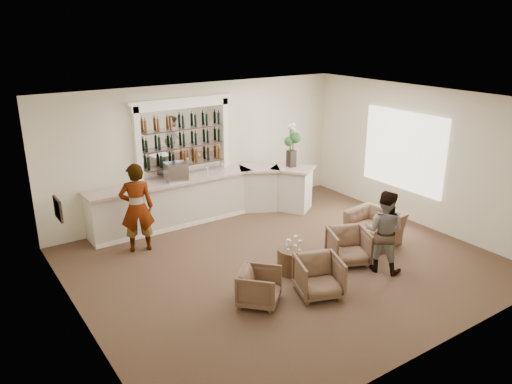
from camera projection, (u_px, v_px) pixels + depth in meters
The scene contains 19 objects.
ground at pixel (284, 263), 10.20m from camera, with size 8.00×8.00×0.00m, color brown.
room_shell at pixel (272, 144), 10.08m from camera, with size 8.04×7.02×3.32m.
bar_counter at pixel (206, 198), 12.27m from camera, with size 5.72×1.80×1.14m.
back_bar_alcove at pixel (183, 138), 11.95m from camera, with size 2.64×0.25×3.00m.
cocktail_table at pixel (294, 260), 9.78m from camera, with size 0.65×0.65×0.50m, color #4F3622.
sommelier at pixel (137, 208), 10.48m from camera, with size 0.71×0.46×1.94m, color gray.
guest at pixel (384, 231), 9.67m from camera, with size 0.80×0.63×1.65m, color gray.
armchair_left at pixel (259, 287), 8.64m from camera, with size 0.68×0.70×0.64m, color brown.
armchair_center at pixel (319, 277), 8.92m from camera, with size 0.77×0.79×0.72m, color brown.
armchair_right at pixel (348, 246), 10.12m from camera, with size 0.76×0.78×0.71m, color brown.
armchair_far at pixel (375, 227), 11.08m from camera, with size 1.09×0.95×0.71m, color brown.
espresso_machine at pixel (176, 172), 11.65m from camera, with size 0.49×0.41×0.43m, color #B2B2B7.
flower_vase at pixel (292, 142), 12.64m from camera, with size 0.30×0.30×1.13m.
wine_glass_bar_left at pixel (222, 168), 12.38m from camera, with size 0.07×0.07×0.21m, color white, non-canonical shape.
wine_glass_bar_right at pixel (207, 172), 12.04m from camera, with size 0.07×0.07×0.21m, color white, non-canonical shape.
wine_glass_tbl_a at pixel (288, 244), 9.62m from camera, with size 0.07×0.07×0.21m, color white, non-canonical shape.
wine_glass_tbl_b at pixel (296, 241), 9.78m from camera, with size 0.07×0.07×0.21m, color white, non-canonical shape.
wine_glass_tbl_c at pixel (300, 245), 9.58m from camera, with size 0.07×0.07×0.21m, color white, non-canonical shape.
napkin_holder at pixel (289, 243), 9.77m from camera, with size 0.08×0.08×0.12m, color white.
Camera 1 is at (-5.61, -7.28, 4.68)m, focal length 35.00 mm.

